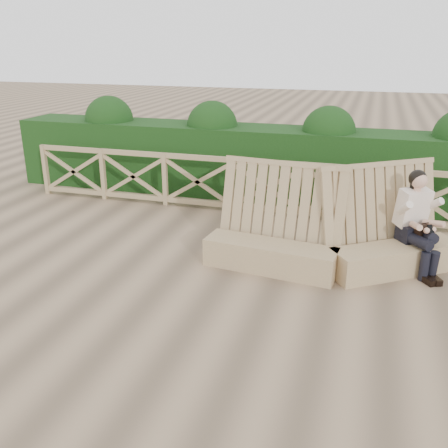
# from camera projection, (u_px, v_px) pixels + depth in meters

# --- Properties ---
(ground) EXTENTS (60.00, 60.00, 0.00)m
(ground) POSITION_uv_depth(u_px,v_px,m) (211.00, 296.00, 6.73)
(ground) COLOR brown
(ground) RESTS_ON ground
(bench) EXTENTS (3.74, 1.78, 1.56)m
(bench) POSITION_uv_depth(u_px,v_px,m) (332.00, 244.00, 7.41)
(bench) COLOR #927B53
(bench) RESTS_ON ground
(woman) EXTENTS (0.77, 0.98, 1.50)m
(woman) POSITION_uv_depth(u_px,v_px,m) (417.00, 219.00, 7.29)
(woman) COLOR black
(woman) RESTS_ON ground
(guardrail) EXTENTS (10.10, 0.09, 1.10)m
(guardrail) POSITION_uv_depth(u_px,v_px,m) (267.00, 187.00, 9.68)
(guardrail) COLOR #9B815A
(guardrail) RESTS_ON ground
(hedge) EXTENTS (12.00, 1.20, 1.50)m
(hedge) POSITION_uv_depth(u_px,v_px,m) (279.00, 164.00, 10.69)
(hedge) COLOR black
(hedge) RESTS_ON ground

